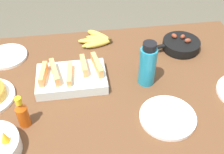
% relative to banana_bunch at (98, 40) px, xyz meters
% --- Properties ---
extents(dining_table, '(1.53, 0.92, 0.75)m').
position_rel_banana_bunch_xyz_m(dining_table, '(0.03, -0.34, -0.12)').
color(dining_table, brown).
rests_on(dining_table, ground_plane).
extents(banana_bunch, '(0.20, 0.19, 0.04)m').
position_rel_banana_bunch_xyz_m(banana_bunch, '(0.00, 0.00, 0.00)').
color(banana_bunch, gold).
rests_on(banana_bunch, dining_table).
extents(melon_tray, '(0.33, 0.21, 0.10)m').
position_rel_banana_bunch_xyz_m(melon_tray, '(-0.16, -0.32, 0.02)').
color(melon_tray, silver).
rests_on(melon_tray, dining_table).
extents(skillet, '(0.34, 0.20, 0.08)m').
position_rel_banana_bunch_xyz_m(skillet, '(0.44, -0.13, 0.01)').
color(skillet, black).
rests_on(skillet, dining_table).
extents(empty_plate_near_front, '(0.24, 0.24, 0.02)m').
position_rel_banana_bunch_xyz_m(empty_plate_near_front, '(0.23, -0.60, -0.01)').
color(empty_plate_near_front, white).
rests_on(empty_plate_near_front, dining_table).
extents(empty_plate_far_left, '(0.21, 0.21, 0.02)m').
position_rel_banana_bunch_xyz_m(empty_plate_far_left, '(-0.50, -0.07, -0.01)').
color(empty_plate_far_left, white).
rests_on(empty_plate_far_left, dining_table).
extents(water_bottle, '(0.08, 0.08, 0.23)m').
position_rel_banana_bunch_xyz_m(water_bottle, '(0.19, -0.37, 0.09)').
color(water_bottle, teal).
rests_on(water_bottle, dining_table).
extents(hot_sauce_bottle, '(0.05, 0.05, 0.16)m').
position_rel_banana_bunch_xyz_m(hot_sauce_bottle, '(-0.37, -0.55, 0.05)').
color(hot_sauce_bottle, '#C64C0F').
rests_on(hot_sauce_bottle, dining_table).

